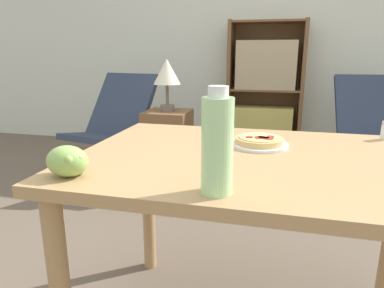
# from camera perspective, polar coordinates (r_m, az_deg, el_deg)

# --- Properties ---
(wall_back) EXTENTS (8.00, 0.05, 2.60)m
(wall_back) POSITION_cam_1_polar(r_m,az_deg,el_deg) (3.86, 11.98, 18.15)
(wall_back) COLOR silver
(wall_back) RESTS_ON ground_plane
(dining_table) EXTENTS (1.20, 0.83, 0.73)m
(dining_table) POSITION_cam_1_polar(r_m,az_deg,el_deg) (1.17, 11.13, -6.67)
(dining_table) COLOR tan
(dining_table) RESTS_ON ground_plane
(pizza_on_plate) EXTENTS (0.21, 0.21, 0.04)m
(pizza_on_plate) POSITION_cam_1_polar(r_m,az_deg,el_deg) (1.26, 11.12, 0.37)
(pizza_on_plate) COLOR white
(pizza_on_plate) RESTS_ON dining_table
(grape_bunch) EXTENTS (0.12, 0.10, 0.09)m
(grape_bunch) POSITION_cam_1_polar(r_m,az_deg,el_deg) (0.98, -20.01, -2.72)
(grape_bunch) COLOR #93BC5B
(grape_bunch) RESTS_ON dining_table
(drink_bottle) EXTENTS (0.08, 0.08, 0.25)m
(drink_bottle) POSITION_cam_1_polar(r_m,az_deg,el_deg) (0.79, 4.23, -0.10)
(drink_bottle) COLOR #B7EAA3
(drink_bottle) RESTS_ON dining_table
(lounge_chair_near) EXTENTS (0.69, 0.86, 0.88)m
(lounge_chair_near) POSITION_cam_1_polar(r_m,az_deg,el_deg) (3.11, -13.11, 0.11)
(lounge_chair_near) COLOR slate
(lounge_chair_near) RESTS_ON ground_plane
(lounge_chair_far) EXTENTS (0.61, 0.80, 0.88)m
(lounge_chair_far) POSITION_cam_1_polar(r_m,az_deg,el_deg) (3.18, 27.91, -0.93)
(lounge_chair_far) COLOR slate
(lounge_chair_far) RESTS_ON ground_plane
(bookshelf) EXTENTS (0.77, 0.31, 1.38)m
(bookshelf) POSITION_cam_1_polar(r_m,az_deg,el_deg) (3.69, 11.96, 7.94)
(bookshelf) COLOR brown
(bookshelf) RESTS_ON ground_plane
(side_table) EXTENTS (0.34, 0.34, 0.62)m
(side_table) POSITION_cam_1_polar(r_m,az_deg,el_deg) (2.76, -3.98, -0.87)
(side_table) COLOR brown
(side_table) RESTS_ON ground_plane
(table_lamp) EXTENTS (0.21, 0.21, 0.40)m
(table_lamp) POSITION_cam_1_polar(r_m,az_deg,el_deg) (2.66, -4.21, 11.55)
(table_lamp) COLOR #665B51
(table_lamp) RESTS_ON side_table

